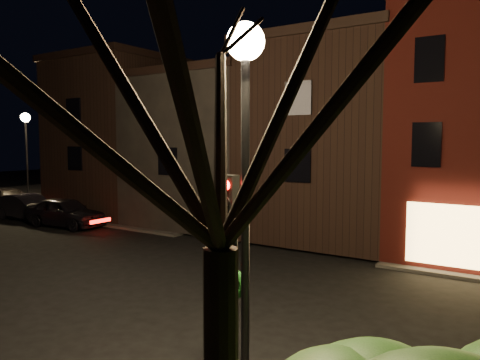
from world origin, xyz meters
name	(u,v)px	position (x,y,z in m)	size (l,w,h in m)	color
ground	(187,279)	(0.00, 0.00, 0.00)	(120.00, 120.00, 0.00)	black
sidewalk_far_left	(159,191)	(-20.00, 20.00, 0.06)	(30.00, 30.00, 0.12)	#2D2B28
row_building_a	(342,139)	(1.50, 10.50, 4.83)	(7.30, 10.30, 9.40)	black
row_building_b	(225,148)	(-5.75, 10.50, 4.33)	(7.80, 10.30, 8.40)	black
row_building_c	(137,136)	(-13.00, 10.50, 5.08)	(7.30, 10.30, 9.90)	black
street_lamp_near	(245,114)	(6.20, -6.00, 5.18)	(0.60, 0.60, 6.48)	black
street_lamp_far	(26,134)	(-19.00, 6.20, 5.18)	(0.60, 0.60, 6.48)	black
traffic_signal	(232,251)	(5.60, -5.51, 2.81)	(0.58, 0.38, 4.05)	black
parked_car_a	(65,212)	(-11.93, 3.90, 0.82)	(1.95, 4.83, 1.65)	black
parked_car_b	(27,207)	(-15.75, 4.06, 0.77)	(1.63, 4.67, 1.54)	black
parked_car_c	(8,202)	(-18.55, 4.50, 0.84)	(2.35, 5.77, 1.68)	black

